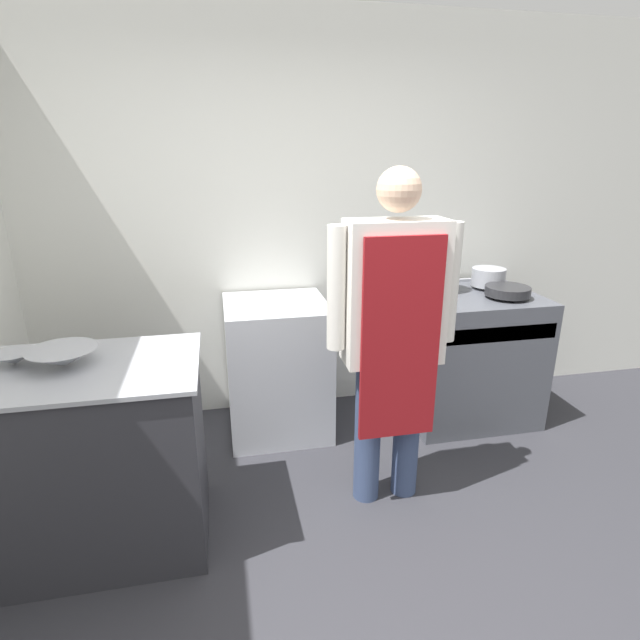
# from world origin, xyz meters

# --- Properties ---
(wall_back) EXTENTS (8.00, 0.05, 2.70)m
(wall_back) POSITION_xyz_m (0.00, 2.11, 1.35)
(wall_back) COLOR silver
(wall_back) RESTS_ON ground_plane
(prep_counter) EXTENTS (1.10, 0.69, 0.92)m
(prep_counter) POSITION_xyz_m (-1.12, 0.85, 0.46)
(prep_counter) COLOR #2D2D33
(prep_counter) RESTS_ON ground_plane
(stove) EXTENTS (0.87, 0.72, 0.92)m
(stove) POSITION_xyz_m (1.23, 1.67, 0.45)
(stove) COLOR #4C4F56
(stove) RESTS_ON ground_plane
(fridge_unit) EXTENTS (0.66, 0.64, 0.90)m
(fridge_unit) POSITION_xyz_m (-0.11, 1.74, 0.45)
(fridge_unit) COLOR silver
(fridge_unit) RESTS_ON ground_plane
(person_cook) EXTENTS (0.67, 0.24, 1.76)m
(person_cook) POSITION_xyz_m (0.38, 0.90, 1.01)
(person_cook) COLOR #38476B
(person_cook) RESTS_ON ground_plane
(mixing_bowl) EXTENTS (0.30, 0.30, 0.08)m
(mixing_bowl) POSITION_xyz_m (-1.14, 0.87, 0.96)
(mixing_bowl) COLOR #9EA0A8
(mixing_bowl) RESTS_ON prep_counter
(small_bowl) EXTENTS (0.19, 0.19, 0.06)m
(small_bowl) POSITION_xyz_m (-1.36, 0.94, 0.95)
(small_bowl) COLOR #9EA0A8
(small_bowl) RESTS_ON prep_counter
(stock_pot) EXTENTS (0.26, 0.26, 0.27)m
(stock_pot) POSITION_xyz_m (1.04, 1.80, 1.06)
(stock_pot) COLOR #9EA0A8
(stock_pot) RESTS_ON stove
(saute_pan) EXTENTS (0.29, 0.29, 0.06)m
(saute_pan) POSITION_xyz_m (1.40, 1.55, 0.95)
(saute_pan) COLOR #262628
(saute_pan) RESTS_ON stove
(sauce_pot) EXTENTS (0.23, 0.23, 0.12)m
(sauce_pot) POSITION_xyz_m (1.40, 1.80, 0.98)
(sauce_pot) COLOR #9EA0A8
(sauce_pot) RESTS_ON stove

